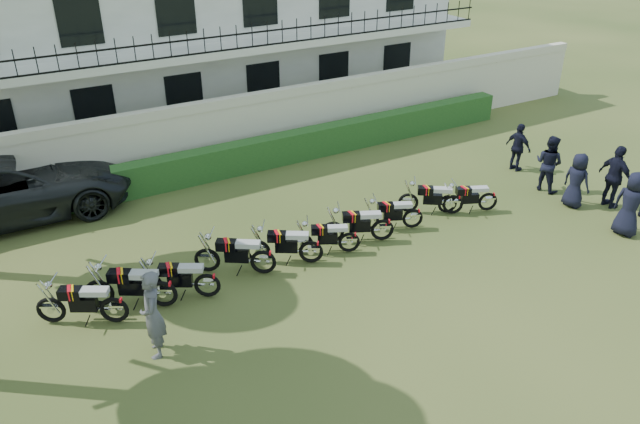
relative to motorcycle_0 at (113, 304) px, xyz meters
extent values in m
plane|color=#34471C|center=(6.29, -1.20, -0.50)|extent=(100.00, 100.00, 0.00)
cube|color=beige|center=(6.29, 6.80, 0.50)|extent=(30.00, 0.30, 2.00)
cube|color=beige|center=(6.29, 6.80, 1.65)|extent=(30.00, 0.35, 0.30)
cube|color=#18441B|center=(7.29, 6.00, 0.00)|extent=(18.00, 0.60, 1.00)
cube|color=white|center=(6.29, 12.80, 3.00)|extent=(20.00, 8.00, 7.00)
cube|color=white|center=(6.29, 8.10, 3.00)|extent=(20.00, 1.40, 0.25)
cube|color=black|center=(6.29, 7.45, 3.60)|extent=(20.00, 0.05, 0.05)
cube|color=black|center=(6.29, 7.45, 3.15)|extent=(20.00, 0.05, 0.05)
cube|color=black|center=(1.79, 8.82, 1.10)|extent=(1.30, 0.12, 2.20)
cube|color=black|center=(1.79, 8.82, 4.60)|extent=(1.30, 0.12, 2.20)
cube|color=black|center=(4.79, 8.82, 1.10)|extent=(1.30, 0.12, 2.20)
cube|color=black|center=(4.79, 8.82, 4.60)|extent=(1.30, 0.12, 2.20)
cube|color=black|center=(7.79, 8.82, 1.10)|extent=(1.30, 0.12, 2.20)
cube|color=black|center=(10.79, 8.82, 1.10)|extent=(1.30, 0.12, 2.20)
cube|color=black|center=(13.79, 8.82, 1.10)|extent=(1.30, 0.12, 2.20)
torus|color=black|center=(0.58, -0.34, -0.19)|extent=(0.59, 0.40, 0.63)
torus|color=black|center=(-0.58, 0.34, -0.19)|extent=(0.59, 0.40, 0.63)
cube|color=black|center=(0.04, -0.02, -0.03)|extent=(0.59, 0.45, 0.31)
cube|color=black|center=(-0.16, 0.09, 0.25)|extent=(0.54, 0.47, 0.23)
cube|color=red|center=(-0.16, 0.09, 0.26)|extent=(0.13, 0.29, 0.24)
cube|color=yellow|center=(-0.11, 0.06, 0.26)|extent=(0.10, 0.28, 0.24)
cube|color=#B9B9B9|center=(0.28, -0.16, 0.29)|extent=(0.62, 0.50, 0.12)
cylinder|color=silver|center=(-0.45, 0.26, 0.56)|extent=(0.34, 0.55, 0.03)
torus|color=black|center=(1.67, -0.34, -0.17)|extent=(0.61, 0.43, 0.66)
torus|color=black|center=(0.47, 0.41, -0.17)|extent=(0.61, 0.43, 0.66)
cube|color=black|center=(1.12, 0.00, -0.01)|extent=(0.61, 0.48, 0.33)
cube|color=black|center=(0.91, 0.14, 0.28)|extent=(0.56, 0.50, 0.24)
cube|color=red|center=(0.91, 0.14, 0.30)|extent=(0.15, 0.30, 0.25)
cube|color=yellow|center=(0.96, 0.10, 0.30)|extent=(0.11, 0.30, 0.25)
cube|color=#B9B9B9|center=(1.37, -0.15, 0.33)|extent=(0.64, 0.54, 0.13)
cylinder|color=silver|center=(0.61, 0.32, 0.61)|extent=(0.37, 0.57, 0.03)
torus|color=black|center=(2.62, -0.43, -0.20)|extent=(0.57, 0.38, 0.61)
torus|color=black|center=(1.49, 0.22, -0.20)|extent=(0.57, 0.38, 0.61)
cube|color=black|center=(2.10, -0.13, -0.05)|extent=(0.57, 0.43, 0.30)
cube|color=black|center=(1.90, -0.02, 0.22)|extent=(0.52, 0.45, 0.22)
cube|color=red|center=(1.90, -0.02, 0.23)|extent=(0.13, 0.28, 0.23)
cube|color=yellow|center=(1.95, -0.05, 0.23)|extent=(0.10, 0.27, 0.23)
cube|color=#B9B9B9|center=(2.33, -0.27, 0.26)|extent=(0.60, 0.48, 0.12)
cylinder|color=silver|center=(1.62, 0.14, 0.52)|extent=(0.33, 0.53, 0.03)
torus|color=black|center=(4.13, -0.25, -0.18)|extent=(0.58, 0.43, 0.64)
torus|color=black|center=(3.00, 0.51, -0.18)|extent=(0.58, 0.43, 0.64)
cube|color=black|center=(3.61, 0.10, -0.03)|extent=(0.58, 0.48, 0.31)
cube|color=black|center=(3.41, 0.23, 0.26)|extent=(0.54, 0.49, 0.23)
cube|color=red|center=(3.41, 0.23, 0.27)|extent=(0.15, 0.29, 0.24)
cube|color=yellow|center=(3.46, 0.20, 0.27)|extent=(0.12, 0.29, 0.24)
cube|color=#B9B9B9|center=(3.84, -0.06, 0.30)|extent=(0.62, 0.53, 0.13)
cylinder|color=silver|center=(3.13, 0.42, 0.57)|extent=(0.38, 0.54, 0.03)
torus|color=black|center=(5.35, -0.37, -0.20)|extent=(0.57, 0.40, 0.61)
torus|color=black|center=(4.24, 0.32, -0.20)|extent=(0.57, 0.40, 0.61)
cube|color=black|center=(4.84, -0.05, -0.04)|extent=(0.56, 0.44, 0.30)
cube|color=black|center=(4.64, 0.07, 0.23)|extent=(0.52, 0.46, 0.22)
cube|color=red|center=(4.64, 0.07, 0.24)|extent=(0.13, 0.28, 0.23)
cube|color=yellow|center=(4.69, 0.04, 0.24)|extent=(0.10, 0.28, 0.23)
cube|color=#B9B9B9|center=(5.07, -0.19, 0.27)|extent=(0.60, 0.50, 0.12)
cylinder|color=silver|center=(4.37, 0.24, 0.53)|extent=(0.34, 0.53, 0.03)
torus|color=black|center=(6.42, -0.33, -0.22)|extent=(0.54, 0.33, 0.56)
torus|color=black|center=(5.36, 0.21, -0.22)|extent=(0.54, 0.33, 0.56)
cube|color=black|center=(5.93, -0.08, -0.08)|extent=(0.52, 0.37, 0.27)
cube|color=black|center=(5.74, 0.01, 0.16)|extent=(0.48, 0.40, 0.20)
cube|color=red|center=(5.74, 0.01, 0.17)|extent=(0.10, 0.25, 0.21)
cube|color=yellow|center=(5.79, -0.01, 0.17)|extent=(0.08, 0.25, 0.21)
cube|color=#B9B9B9|center=(6.15, -0.20, 0.20)|extent=(0.55, 0.42, 0.11)
cylinder|color=silver|center=(5.48, 0.14, 0.44)|extent=(0.27, 0.50, 0.03)
torus|color=black|center=(7.55, -0.28, -0.19)|extent=(0.59, 0.34, 0.61)
torus|color=black|center=(6.37, 0.28, -0.19)|extent=(0.59, 0.34, 0.61)
cube|color=black|center=(7.01, -0.02, -0.04)|extent=(0.58, 0.40, 0.30)
cube|color=black|center=(6.80, 0.07, 0.23)|extent=(0.52, 0.43, 0.22)
cube|color=red|center=(6.80, 0.07, 0.24)|extent=(0.11, 0.28, 0.23)
cube|color=yellow|center=(6.85, 0.05, 0.24)|extent=(0.08, 0.28, 0.23)
cube|color=#B9B9B9|center=(7.25, -0.14, 0.27)|extent=(0.60, 0.45, 0.12)
cylinder|color=silver|center=(6.50, 0.21, 0.53)|extent=(0.28, 0.56, 0.03)
torus|color=black|center=(8.62, -0.11, -0.22)|extent=(0.55, 0.31, 0.57)
torus|color=black|center=(7.52, 0.39, -0.22)|extent=(0.55, 0.31, 0.57)
cube|color=black|center=(8.11, 0.12, -0.08)|extent=(0.54, 0.36, 0.28)
cube|color=black|center=(7.92, 0.21, 0.17)|extent=(0.48, 0.39, 0.20)
cube|color=red|center=(7.92, 0.21, 0.18)|extent=(0.09, 0.26, 0.21)
cube|color=yellow|center=(7.97, 0.18, 0.18)|extent=(0.07, 0.25, 0.21)
cube|color=#B9B9B9|center=(8.34, 0.01, 0.21)|extent=(0.56, 0.41, 0.11)
cylinder|color=silver|center=(7.65, 0.33, 0.45)|extent=(0.26, 0.52, 0.03)
torus|color=black|center=(10.08, -0.14, -0.21)|extent=(0.53, 0.41, 0.59)
torus|color=black|center=(9.05, 0.58, -0.21)|extent=(0.53, 0.41, 0.59)
cube|color=black|center=(9.60, 0.19, -0.06)|extent=(0.53, 0.45, 0.29)
cube|color=black|center=(9.42, 0.32, 0.20)|extent=(0.50, 0.46, 0.21)
cube|color=red|center=(9.42, 0.32, 0.21)|extent=(0.14, 0.27, 0.22)
cube|color=yellow|center=(9.47, 0.29, 0.21)|extent=(0.11, 0.26, 0.22)
cube|color=#B9B9B9|center=(9.82, 0.04, 0.24)|extent=(0.57, 0.49, 0.12)
cylinder|color=silver|center=(9.17, 0.50, 0.49)|extent=(0.36, 0.49, 0.03)
torus|color=black|center=(11.12, -0.37, -0.22)|extent=(0.55, 0.30, 0.56)
torus|color=black|center=(10.02, 0.11, -0.22)|extent=(0.55, 0.30, 0.56)
cube|color=black|center=(10.61, -0.15, -0.08)|extent=(0.53, 0.35, 0.28)
cube|color=black|center=(10.42, -0.06, 0.16)|extent=(0.47, 0.38, 0.20)
cube|color=red|center=(10.42, -0.06, 0.17)|extent=(0.09, 0.25, 0.21)
cube|color=yellow|center=(10.47, -0.09, 0.17)|extent=(0.06, 0.25, 0.21)
cube|color=#B9B9B9|center=(10.84, -0.25, 0.20)|extent=(0.55, 0.40, 0.11)
cylinder|color=silver|center=(10.15, 0.05, 0.44)|extent=(0.24, 0.52, 0.03)
imported|color=black|center=(-1.21, 6.35, 0.40)|extent=(6.47, 3.03, 1.79)
imported|color=#5E5E63|center=(0.48, -1.40, 0.45)|extent=(0.62, 0.78, 1.89)
imported|color=black|center=(12.83, -2.99, 0.40)|extent=(0.75, 0.98, 1.80)
imported|color=black|center=(13.87, -1.70, 0.44)|extent=(0.54, 1.13, 1.88)
imported|color=black|center=(12.96, -1.14, 0.32)|extent=(0.61, 0.86, 1.64)
imported|color=black|center=(13.12, 0.04, 0.38)|extent=(0.82, 0.97, 1.76)
imported|color=black|center=(13.45, 1.58, 0.30)|extent=(0.49, 0.97, 1.60)
camera|label=1|loc=(-1.63, -11.51, 7.86)|focal=35.00mm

